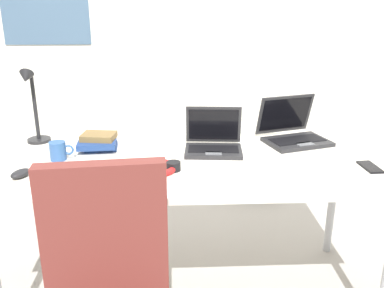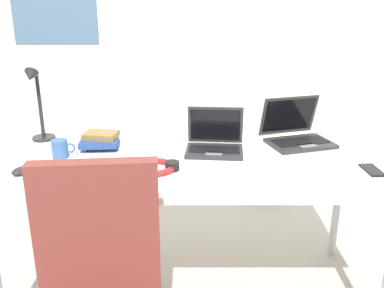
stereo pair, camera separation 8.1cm
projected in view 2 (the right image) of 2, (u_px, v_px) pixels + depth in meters
wall_back at (191, 23)px, 2.85m from camera, size 6.00×0.13×2.60m
desk at (192, 171)px, 2.01m from camera, size 1.80×0.80×0.74m
desk_lamp at (37, 105)px, 2.19m from camera, size 0.12×0.18×0.40m
laptop_near_lamp at (215, 143)px, 2.10m from camera, size 0.30×0.24×0.21m
laptop_mid_desk at (297, 134)px, 2.22m from camera, size 0.38×0.36×0.23m
computer_mouse at (22, 171)px, 1.83m from camera, size 0.10×0.11×0.03m
cell_phone at (372, 170)px, 1.87m from camera, size 0.07×0.14×0.01m
headphones at (155, 167)px, 1.87m from camera, size 0.21×0.18×0.04m
book_stack at (101, 141)px, 2.14m from camera, size 0.20×0.17×0.08m
paper_folder_far_corner at (95, 177)px, 1.80m from camera, size 0.29×0.35×0.01m
coffee_mug at (60, 149)px, 2.01m from camera, size 0.11×0.08×0.09m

